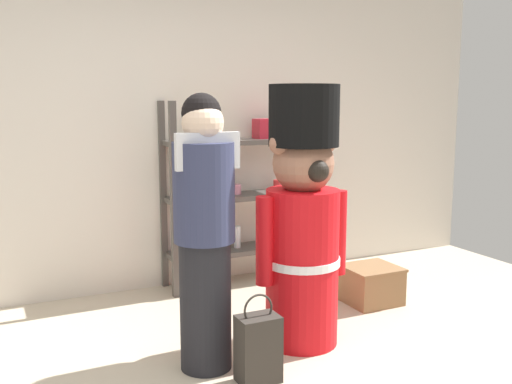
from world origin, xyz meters
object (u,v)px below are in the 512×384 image
Objects in this scene: shopping_bag at (258,348)px; teddy_bear_guard at (303,220)px; merchandise_shelf at (238,190)px; person_shopper at (204,228)px; display_crate at (371,285)px.

teddy_bear_guard is at bearing 36.81° from shopping_bag.
merchandise_shelf is 1.89m from shopping_bag.
person_shopper is at bearing 124.72° from shopping_bag.
teddy_bear_guard is 3.24× the size of shopping_bag.
display_crate is (1.52, 0.48, -0.68)m from person_shopper.
person_shopper reaches higher than merchandise_shelf.
teddy_bear_guard is 4.07× the size of display_crate.
merchandise_shelf is 0.97× the size of person_shopper.
display_crate is at bearing -52.86° from merchandise_shelf.
display_crate is at bearing 17.52° from person_shopper.
person_shopper is at bearing -162.48° from display_crate.
merchandise_shelf is at bearing 69.74° from shopping_bag.
shopping_bag is (-0.48, -0.36, -0.60)m from teddy_bear_guard.
merchandise_shelf is 0.94× the size of teddy_bear_guard.
merchandise_shelf is 3.04× the size of shopping_bag.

